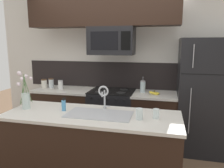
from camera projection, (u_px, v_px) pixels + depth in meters
name	position (u px, v px, depth m)	size (l,w,h in m)	color
ground_plane	(97.00, 168.00, 3.07)	(10.00, 10.00, 0.00)	brown
rear_partition	(133.00, 67.00, 3.99)	(5.20, 0.10, 2.60)	silver
splash_band	(116.00, 75.00, 4.03)	(3.49, 0.01, 0.48)	black
back_counter_left	(66.00, 113.00, 4.06)	(1.05, 0.65, 0.91)	black
back_counter_right	(154.00, 120.00, 3.68)	(0.73, 0.65, 0.91)	black
stove_range	(112.00, 116.00, 3.85)	(0.76, 0.64, 0.93)	black
microwave	(112.00, 41.00, 3.59)	(0.74, 0.40, 0.45)	black
upper_cabinet_band	(102.00, 8.00, 3.50)	(2.48, 0.34, 0.60)	black
refrigerator	(204.00, 96.00, 3.44)	(0.83, 0.74, 1.80)	black
storage_jar_tall	(44.00, 84.00, 4.05)	(0.10, 0.10, 0.16)	silver
storage_jar_medium	(51.00, 83.00, 4.06)	(0.09, 0.09, 0.18)	silver
storage_jar_short	(61.00, 85.00, 3.94)	(0.09, 0.09, 0.16)	silver
banana_bunch	(154.00, 93.00, 3.54)	(0.19, 0.12, 0.08)	yellow
french_press	(143.00, 86.00, 3.68)	(0.09, 0.09, 0.27)	silver
island_counter	(92.00, 150.00, 2.64)	(2.07, 0.76, 0.91)	black
kitchen_sink	(99.00, 120.00, 2.55)	(0.76, 0.40, 0.16)	#ADAFB5
sink_faucet	(104.00, 94.00, 2.69)	(0.14, 0.14, 0.31)	#B7BABF
dish_soap_bottle	(64.00, 105.00, 2.67)	(0.06, 0.05, 0.16)	#4C93C6
drinking_glass	(139.00, 114.00, 2.36)	(0.08, 0.08, 0.12)	silver
spare_glass	(156.00, 114.00, 2.40)	(0.07, 0.07, 0.11)	silver
flower_vase	(25.00, 97.00, 2.75)	(0.16, 0.16, 0.48)	silver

